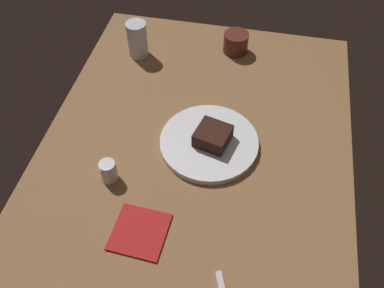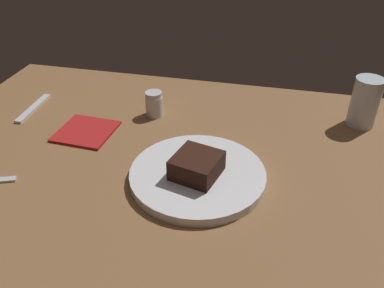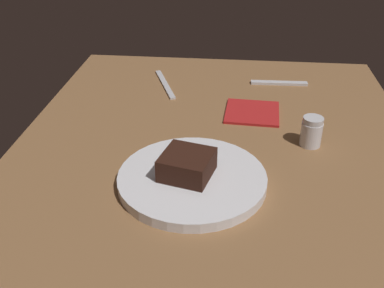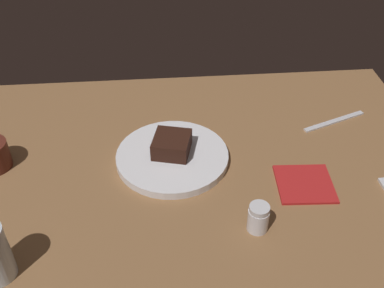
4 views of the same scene
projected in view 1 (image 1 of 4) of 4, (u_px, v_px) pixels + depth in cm
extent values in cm
cube|color=brown|center=(193.00, 161.00, 111.88)|extent=(120.00, 84.00, 3.00)
cylinder|color=silver|center=(209.00, 143.00, 112.68)|extent=(26.84, 26.84, 1.91)
cube|color=black|center=(213.00, 136.00, 110.20)|extent=(10.27, 10.42, 4.21)
cylinder|color=silver|center=(109.00, 173.00, 104.41)|extent=(4.34, 4.34, 5.10)
cylinder|color=silver|center=(107.00, 165.00, 101.97)|extent=(4.12, 4.12, 1.20)
cylinder|color=silver|center=(137.00, 39.00, 133.41)|extent=(6.52, 6.52, 11.95)
cylinder|color=#562319|center=(236.00, 43.00, 136.57)|extent=(8.12, 8.12, 6.75)
cube|color=#B21E1E|center=(140.00, 232.00, 96.50)|extent=(13.18, 13.09, 0.60)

